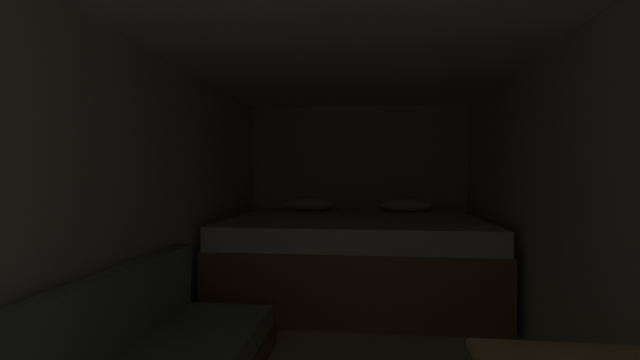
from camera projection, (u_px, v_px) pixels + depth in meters
The scene contains 5 objects.
wall_back at pixel (357, 191), 5.14m from camera, with size 2.68×0.05×2.03m, color beige.
wall_left at pixel (131, 208), 2.61m from camera, with size 0.05×5.35×2.03m, color beige.
wall_right at pixel (586, 212), 2.31m from camera, with size 0.05×5.35×2.03m, color beige.
ceiling_slab at pixel (344, 29), 2.44m from camera, with size 2.68×5.35×0.05m, color white.
bed at pixel (355, 257), 4.18m from camera, with size 2.46×1.83×0.94m.
Camera 1 is at (0.15, -0.38, 1.23)m, focal length 23.84 mm.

